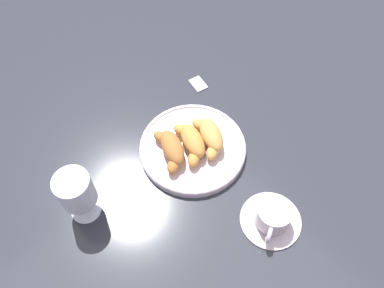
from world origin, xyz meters
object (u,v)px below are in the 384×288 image
(croissant_small, at_px, (191,142))
(coffee_cup_near, at_px, (272,217))
(sugar_packet, at_px, (198,83))
(pastry_plate, at_px, (192,148))
(juice_glass_left, at_px, (76,192))
(croissant_large, at_px, (210,136))
(croissant_extra, at_px, (171,149))

(croissant_small, relative_size, coffee_cup_near, 0.98)
(coffee_cup_near, height_order, sugar_packet, coffee_cup_near)
(pastry_plate, height_order, juice_glass_left, juice_glass_left)
(croissant_large, relative_size, sugar_packet, 2.62)
(sugar_packet, bearing_deg, juice_glass_left, 114.65)
(pastry_plate, distance_m, sugar_packet, 0.22)
(croissant_extra, xyz_separation_m, juice_glass_left, (0.00, 0.23, 0.05))
(croissant_large, height_order, sugar_packet, croissant_large)
(pastry_plate, relative_size, juice_glass_left, 1.87)
(pastry_plate, bearing_deg, coffee_cup_near, -173.44)
(juice_glass_left, height_order, sugar_packet, juice_glass_left)
(coffee_cup_near, bearing_deg, croissant_large, -3.85)
(coffee_cup_near, bearing_deg, pastry_plate, 6.56)
(juice_glass_left, relative_size, sugar_packet, 2.80)
(croissant_large, xyz_separation_m, coffee_cup_near, (-0.24, 0.02, -0.01))
(pastry_plate, relative_size, coffee_cup_near, 1.93)
(croissant_extra, bearing_deg, pastry_plate, -105.08)
(croissant_small, xyz_separation_m, sugar_packet, (0.16, -0.15, -0.04))
(croissant_small, bearing_deg, juice_glass_left, 86.91)
(coffee_cup_near, xyz_separation_m, sugar_packet, (0.42, -0.11, -0.02))
(coffee_cup_near, relative_size, sugar_packet, 2.72)
(croissant_extra, bearing_deg, croissant_small, -105.15)
(croissant_large, bearing_deg, juice_glass_left, 85.15)
(juice_glass_left, bearing_deg, pastry_plate, -93.21)
(juice_glass_left, bearing_deg, croissant_small, -93.09)
(croissant_extra, xyz_separation_m, sugar_packet, (0.15, -0.20, -0.04))
(croissant_large, xyz_separation_m, juice_glass_left, (0.03, 0.33, 0.05))
(croissant_small, relative_size, croissant_extra, 1.01)
(pastry_plate, distance_m, juice_glass_left, 0.30)
(croissant_small, bearing_deg, croissant_large, -104.87)
(pastry_plate, xyz_separation_m, coffee_cup_near, (-0.25, -0.03, 0.01))
(croissant_small, distance_m, juice_glass_left, 0.29)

